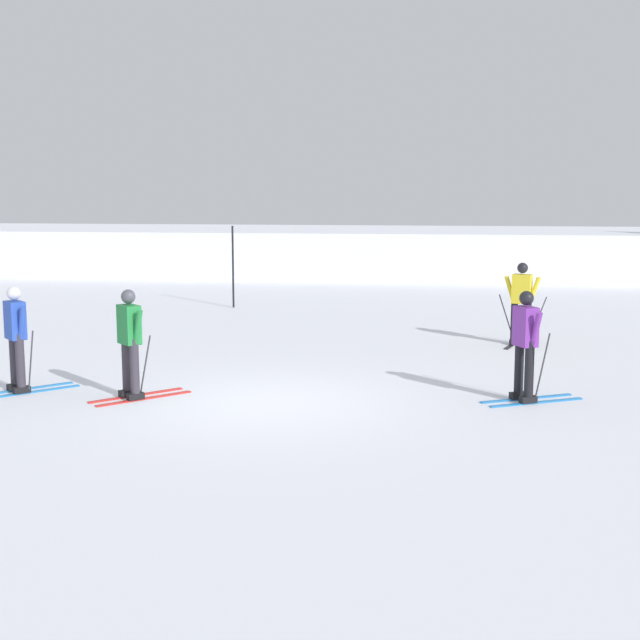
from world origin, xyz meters
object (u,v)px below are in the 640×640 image
(skier_yellow, at_px, (522,301))
(skier_purple, at_px, (526,343))
(trail_marker_pole, at_px, (233,267))
(skier_green, at_px, (130,341))
(skier_blue, at_px, (17,336))

(skier_yellow, bearing_deg, skier_purple, -94.89)
(skier_purple, relative_size, trail_marker_pole, 0.78)
(skier_green, xyz_separation_m, trail_marker_pole, (-0.70, 10.44, 0.18))
(skier_yellow, distance_m, skier_green, 8.50)
(skier_yellow, height_order, trail_marker_pole, trail_marker_pole)
(skier_blue, height_order, skier_green, same)
(skier_green, relative_size, trail_marker_pole, 0.78)
(skier_blue, bearing_deg, skier_green, -5.99)
(trail_marker_pole, bearing_deg, skier_green, -86.15)
(skier_blue, height_order, skier_purple, same)
(skier_yellow, xyz_separation_m, skier_blue, (-8.37, -5.35, 0.00))
(skier_purple, height_order, skier_green, same)
(trail_marker_pole, bearing_deg, skier_yellow, -34.39)
(skier_blue, xyz_separation_m, skier_purple, (7.94, 0.34, 0.00))
(skier_yellow, bearing_deg, skier_blue, -147.42)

